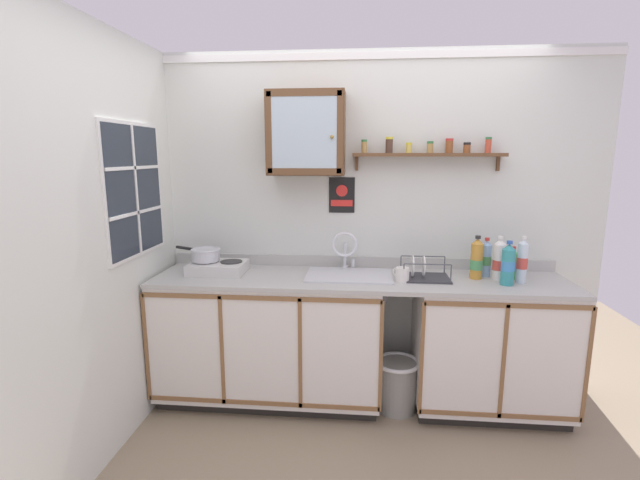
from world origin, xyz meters
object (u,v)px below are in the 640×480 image
at_px(bottle_juice_amber_0, 477,260).
at_px(bottle_detergent_teal_5, 508,265).
at_px(bottle_soda_green_2, 513,264).
at_px(trash_bin, 397,384).
at_px(saucepan, 205,254).
at_px(bottle_water_clear_4, 522,261).
at_px(mug, 402,275).
at_px(dish_rack, 423,274).
at_px(bottle_water_blue_1, 486,259).
at_px(hot_plate_stove, 218,267).
at_px(warning_sign, 342,195).
at_px(sink, 349,279).
at_px(bottle_opaque_white_3, 499,260).
at_px(wall_cabinet, 306,134).

xyz_separation_m(bottle_juice_amber_0, bottle_detergent_teal_5, (0.16, -0.14, 0.00)).
bearing_deg(bottle_soda_green_2, trash_bin, -170.18).
distance_m(saucepan, bottle_water_clear_4, 2.17).
relative_size(bottle_juice_amber_0, mug, 2.69).
height_order(bottle_water_clear_4, dish_rack, bottle_water_clear_4).
relative_size(saucepan, bottle_water_blue_1, 1.38).
bearing_deg(hot_plate_stove, warning_sign, 17.08).
bearing_deg(bottle_juice_amber_0, bottle_soda_green_2, 4.31).
bearing_deg(bottle_juice_amber_0, saucepan, 179.80).
bearing_deg(bottle_water_blue_1, saucepan, -178.11).
bearing_deg(bottle_juice_amber_0, dish_rack, -174.04).
relative_size(sink, bottle_detergent_teal_5, 2.04).
xyz_separation_m(hot_plate_stove, bottle_water_clear_4, (2.07, -0.07, 0.11)).
relative_size(sink, hot_plate_stove, 1.53).
relative_size(saucepan, bottle_detergent_teal_5, 1.29).
xyz_separation_m(bottle_detergent_teal_5, dish_rack, (-0.52, 0.10, -0.10)).
xyz_separation_m(bottle_water_blue_1, warning_sign, (-1.01, 0.18, 0.41)).
bearing_deg(sink, trash_bin, -16.70).
distance_m(saucepan, bottle_detergent_teal_5, 2.06).
bearing_deg(dish_rack, bottle_juice_amber_0, 5.96).
height_order(bottle_water_blue_1, bottle_detergent_teal_5, bottle_detergent_teal_5).
bearing_deg(bottle_detergent_teal_5, bottle_opaque_white_3, 97.74).
bearing_deg(bottle_water_clear_4, bottle_opaque_white_3, 148.05).
bearing_deg(wall_cabinet, dish_rack, -11.57).
xyz_separation_m(bottle_water_blue_1, wall_cabinet, (-1.25, 0.06, 0.85)).
height_order(sink, wall_cabinet, wall_cabinet).
bearing_deg(bottle_water_clear_4, warning_sign, 164.48).
bearing_deg(bottle_detergent_teal_5, bottle_water_blue_1, 111.67).
bearing_deg(mug, bottle_soda_green_2, 10.76).
bearing_deg(wall_cabinet, warning_sign, 26.14).
bearing_deg(trash_bin, bottle_water_blue_1, 17.25).
bearing_deg(bottle_juice_amber_0, mug, -166.22).
bearing_deg(dish_rack, mug, -149.71).
relative_size(saucepan, warning_sign, 1.45).
relative_size(sink, wall_cabinet, 1.04).
bearing_deg(sink, hot_plate_stove, -179.42).
height_order(bottle_juice_amber_0, mug, bottle_juice_amber_0).
distance_m(bottle_soda_green_2, trash_bin, 1.14).
relative_size(wall_cabinet, warning_sign, 2.21).
distance_m(hot_plate_stove, wall_cabinet, 1.13).
distance_m(bottle_juice_amber_0, bottle_opaque_white_3, 0.15).
bearing_deg(bottle_water_blue_1, mug, -161.54).
xyz_separation_m(saucepan, mug, (1.39, -0.13, -0.08)).
bearing_deg(saucepan, bottle_opaque_white_3, -0.35).
relative_size(bottle_soda_green_2, bottle_detergent_teal_5, 0.77).
xyz_separation_m(bottle_detergent_teal_5, wall_cabinet, (-1.34, 0.27, 0.84)).
bearing_deg(bottle_water_blue_1, sink, -175.18).
distance_m(bottle_water_blue_1, wall_cabinet, 1.52).
relative_size(bottle_soda_green_2, dish_rack, 0.68).
bearing_deg(bottle_water_clear_4, bottle_detergent_teal_5, -153.03).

